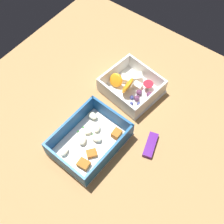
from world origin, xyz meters
The scene contains 4 objects.
table_surface centered at (0.00, 0.00, 1.00)cm, with size 80.00×80.00×2.00cm, color #9E7547.
pasta_container centered at (8.73, 0.99, 3.79)cm, with size 19.38×14.69×5.63cm.
fruit_bowl centered at (-11.57, -0.40, 3.87)cm, with size 15.35×16.34×5.93cm.
candy_bar centered at (0.27, 13.72, 2.60)cm, with size 7.00×2.40×1.20cm, color #51197A.
Camera 1 is at (31.67, 25.20, 70.65)cm, focal length 46.75 mm.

